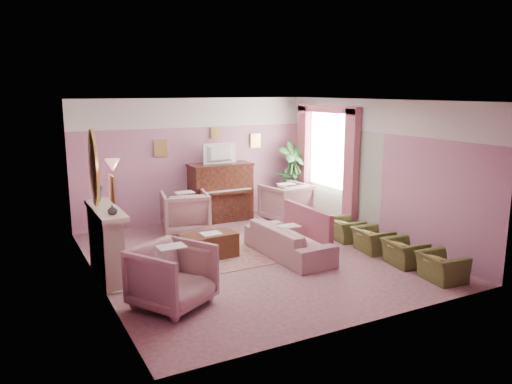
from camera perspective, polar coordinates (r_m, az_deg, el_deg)
name	(u,v)px	position (r m, az deg, el deg)	size (l,w,h in m)	color
floor	(255,257)	(9.14, -0.10, -7.40)	(5.50, 6.00, 0.01)	#885C61
ceiling	(255,100)	(8.65, -0.10, 10.42)	(5.50, 6.00, 0.01)	white
wall_back	(195,160)	(11.50, -7.04, 3.63)	(5.50, 0.02, 2.80)	gray
wall_front	(367,220)	(6.34, 12.54, -3.09)	(5.50, 0.02, 2.80)	gray
wall_left	(94,196)	(7.93, -18.02, -0.46)	(0.02, 6.00, 2.80)	gray
wall_right	(376,170)	(10.33, 13.56, 2.49)	(0.02, 6.00, 2.80)	gray
picture_rail_band	(194,113)	(11.39, -7.15, 8.98)	(5.50, 0.01, 0.65)	silver
stripe_panel	(336,176)	(11.37, 9.14, 1.82)	(0.01, 3.00, 2.15)	#9DAC93
fireplace_surround	(106,245)	(8.35, -16.81, -5.81)	(0.30, 1.40, 1.10)	#BAA793
fireplace_inset	(113,253)	(8.41, -16.08, -6.71)	(0.18, 0.72, 0.68)	black
fire_ember	(116,263)	(8.48, -15.74, -7.84)	(0.06, 0.54, 0.10)	#FF4515
mantel_shelf	(105,210)	(8.21, -16.84, -1.99)	(0.40, 1.55, 0.07)	#BAA793
hearth	(120,275)	(8.56, -15.27, -9.10)	(0.55, 1.50, 0.02)	#BAA793
mirror_frame	(93,168)	(8.06, -18.09, 2.62)	(0.04, 0.72, 1.20)	tan
mirror_glass	(95,168)	(8.06, -17.92, 2.64)	(0.01, 0.60, 1.06)	white
sconce_shade	(113,165)	(7.03, -16.08, 2.98)	(0.20, 0.20, 0.16)	#EA9E80
piano	(221,193)	(11.52, -4.06, -0.09)	(1.40, 0.60, 1.30)	#3C1C13
piano_keyshelf	(227,192)	(11.19, -3.34, -0.06)	(1.30, 0.12, 0.06)	#3C1C13
piano_keys	(227,191)	(11.18, -3.35, 0.14)	(1.20, 0.08, 0.02)	silver
piano_top	(220,164)	(11.40, -4.10, 3.16)	(1.45, 0.65, 0.04)	#3C1C13
television	(221,152)	(11.32, -4.02, 4.58)	(0.80, 0.12, 0.48)	black
print_back_left	(160,148)	(11.17, -10.86, 4.93)	(0.30, 0.03, 0.38)	tan
print_back_right	(255,141)	(12.05, -0.07, 5.90)	(0.26, 0.03, 0.34)	tan
print_back_mid	(215,133)	(11.58, -4.71, 6.72)	(0.22, 0.03, 0.26)	tan
print_left_wall	(112,189)	(6.71, -16.09, 0.34)	(0.03, 0.28, 0.36)	tan
window_blind	(329,147)	(11.46, 8.35, 5.08)	(0.03, 1.40, 1.80)	silver
curtain_left	(351,171)	(10.74, 10.81, 2.41)	(0.16, 0.34, 2.60)	#924655
curtain_right	(304,160)	(12.22, 5.46, 3.66)	(0.16, 0.34, 2.60)	#924655
pelmet	(327,109)	(11.35, 8.15, 9.38)	(0.16, 2.20, 0.16)	#924655
mantel_plant	(99,193)	(8.71, -17.53, -0.13)	(0.16, 0.16, 0.28)	#295F2C
mantel_vase	(112,210)	(7.71, -16.09, -1.97)	(0.16, 0.16, 0.16)	silver
area_rug	(216,255)	(9.23, -4.62, -7.23)	(2.50, 1.80, 0.01)	#96615C
coffee_table	(208,246)	(9.05, -5.45, -6.16)	(1.00, 0.50, 0.45)	#462515
table_paper	(211,233)	(9.00, -5.18, -4.73)	(0.35, 0.28, 0.01)	silver
sofa	(289,235)	(9.09, 3.74, -4.90)	(0.66, 1.98, 0.80)	#A37A7A
sofa_throw	(307,222)	(9.24, 5.88, -3.37)	(0.10, 1.50, 0.55)	#924655
floral_armchair_left	(185,210)	(10.63, -8.13, -2.05)	(0.94, 0.94, 0.98)	#A37A7A
floral_armchair_right	(286,200)	(11.45, 3.44, -0.96)	(0.94, 0.94, 0.98)	#A37A7A
floral_armchair_front	(172,273)	(7.09, -9.53, -9.12)	(0.94, 0.94, 0.98)	#A37A7A
olive_chair_a	(442,263)	(8.49, 20.47, -7.59)	(0.48, 0.68, 0.59)	#4E5626
olive_chair_b	(404,248)	(9.02, 16.60, -6.21)	(0.48, 0.68, 0.59)	#4E5626
olive_chair_c	(373,236)	(9.60, 13.20, -4.96)	(0.48, 0.68, 0.59)	#4E5626
olive_chair_d	(346,226)	(10.20, 10.20, -3.84)	(0.48, 0.68, 0.59)	#4E5626
side_table	(288,199)	(12.24, 3.66, -0.81)	(0.52, 0.52, 0.70)	silver
side_plant_big	(288,178)	(12.14, 3.70, 1.58)	(0.30, 0.30, 0.34)	#295F2C
side_plant_small	(295,180)	(12.13, 4.42, 1.41)	(0.16, 0.16, 0.28)	#295F2C
palm_pot	(292,206)	(12.34, 4.13, -1.58)	(0.34, 0.34, 0.34)	brown
palm_plant	(293,170)	(12.17, 4.19, 2.50)	(0.76, 0.76, 1.44)	#295F2C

